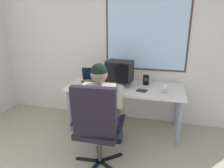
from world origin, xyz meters
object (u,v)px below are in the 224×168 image
office_chair (97,123)px  laptop (92,79)px  wine_glass (165,87)px  desk (125,90)px  cd_case (142,91)px  desk_speaker (146,80)px  crt_monitor (119,71)px  person_seated (102,109)px

office_chair → laptop: 1.15m
laptop → wine_glass: bearing=-9.8°
desk → office_chair: (-0.12, -1.02, -0.06)m
cd_case → desk_speaker: bearing=85.8°
crt_monitor → cd_case: bearing=-23.6°
crt_monitor → cd_case: (0.37, -0.16, -0.22)m
office_chair → wine_glass: 1.13m
desk → wine_glass: wine_glass is taller
laptop → cd_case: 0.86m
desk → laptop: laptop is taller
person_seated → crt_monitor: person_seated is taller
crt_monitor → cd_case: size_ratio=2.47×
office_chair → cd_case: (0.40, 0.85, 0.13)m
person_seated → laptop: 0.89m
person_seated → laptop: bearing=118.4°
crt_monitor → desk_speaker: (0.39, 0.16, -0.15)m
desk → person_seated: 0.76m
wine_glass → crt_monitor: bearing=166.5°
wine_glass → cd_case: wine_glass is taller
office_chair → laptop: size_ratio=2.80×
desk → crt_monitor: crt_monitor is taller
office_chair → laptop: bearing=112.7°
crt_monitor → laptop: crt_monitor is taller
desk → wine_glass: bearing=-15.9°
cd_case → desk: bearing=149.1°
wine_glass → desk_speaker: desk_speaker is taller
desk → office_chair: bearing=-96.9°
desk → office_chair: 1.03m
office_chair → crt_monitor: bearing=88.1°
desk → crt_monitor: size_ratio=4.26×
desk → person_seated: (-0.14, -0.74, -0.00)m
office_chair → wine_glass: size_ratio=8.21×
desk → office_chair: size_ratio=1.64×
desk_speaker → office_chair: bearing=-110.0°
crt_monitor → desk_speaker: crt_monitor is taller
wine_glass → cd_case: 0.33m
laptop → desk_speaker: (0.86, 0.13, 0.01)m
office_chair → wine_glass: bearing=49.8°
wine_glass → desk_speaker: size_ratio=0.89×
desk → office_chair: office_chair is taller
desk → desk_speaker: bearing=27.1°
laptop → cd_case: size_ratio=2.29×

